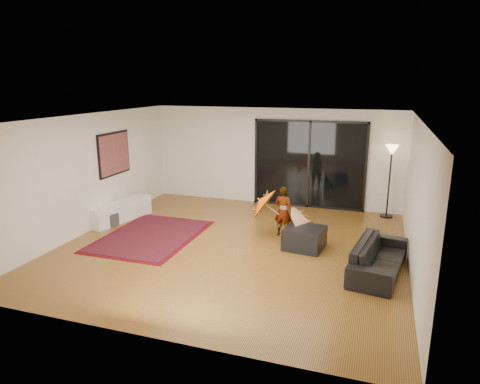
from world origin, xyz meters
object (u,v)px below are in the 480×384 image
at_px(sofa, 379,257).
at_px(ottoman, 304,238).
at_px(child, 283,211).
at_px(media_console, 121,211).

height_order(sofa, ottoman, sofa).
xyz_separation_m(sofa, ottoman, (-1.49, 0.74, -0.07)).
height_order(sofa, child, child).
bearing_deg(sofa, child, 66.81).
height_order(media_console, child, child).
height_order(media_console, ottoman, media_console).
xyz_separation_m(media_console, child, (4.11, 0.20, 0.33)).
bearing_deg(media_console, ottoman, 8.54).
distance_m(media_console, ottoman, 4.72).
relative_size(media_console, sofa, 0.89).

